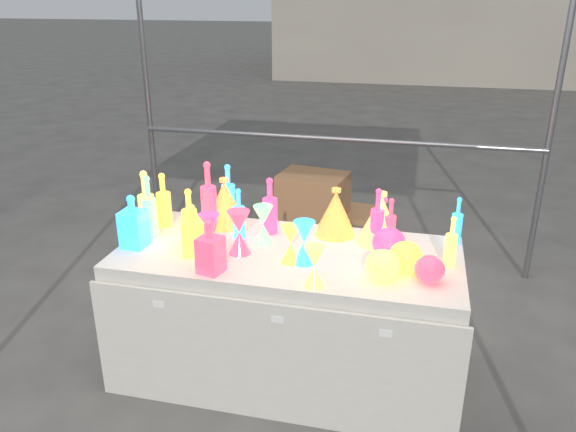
% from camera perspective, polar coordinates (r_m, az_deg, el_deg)
% --- Properties ---
extents(ground, '(80.00, 80.00, 0.00)m').
position_cam_1_polar(ground, '(3.35, 0.00, -15.27)').
color(ground, slate).
rests_on(ground, ground).
extents(display_table, '(1.84, 0.83, 0.75)m').
position_cam_1_polar(display_table, '(3.13, -0.04, -9.89)').
color(display_table, silver).
rests_on(display_table, ground).
extents(cardboard_box_closed, '(0.68, 0.54, 0.45)m').
position_cam_1_polar(cardboard_box_closed, '(5.31, 2.57, 1.98)').
color(cardboard_box_closed, '#AE784E').
rests_on(cardboard_box_closed, ground).
extents(cardboard_box_flat, '(0.69, 0.53, 0.05)m').
position_cam_1_polar(cardboard_box_flat, '(5.50, 5.59, 0.46)').
color(cardboard_box_flat, '#AE784E').
rests_on(cardboard_box_flat, ground).
extents(bottle_0, '(0.09, 0.09, 0.32)m').
position_cam_1_polar(bottle_0, '(3.30, -12.52, 1.63)').
color(bottle_0, red).
rests_on(bottle_0, display_table).
extents(bottle_1, '(0.11, 0.11, 0.35)m').
position_cam_1_polar(bottle_1, '(3.32, -6.08, 2.40)').
color(bottle_1, green).
rests_on(bottle_1, display_table).
extents(bottle_2, '(0.11, 0.11, 0.41)m').
position_cam_1_polar(bottle_2, '(3.18, -8.07, 1.99)').
color(bottle_2, '#F05419').
rests_on(bottle_2, display_table).
extents(bottle_3, '(0.10, 0.10, 0.33)m').
position_cam_1_polar(bottle_3, '(3.12, -1.86, 1.05)').
color(bottle_3, '#1E44B4').
rests_on(bottle_3, display_table).
extents(bottle_4, '(0.12, 0.12, 0.38)m').
position_cam_1_polar(bottle_4, '(3.16, -14.20, 1.18)').
color(bottle_4, '#137A71').
rests_on(bottle_4, display_table).
extents(bottle_5, '(0.10, 0.10, 0.36)m').
position_cam_1_polar(bottle_5, '(3.15, -13.92, 0.88)').
color(bottle_5, '#AA2288').
rests_on(bottle_5, display_table).
extents(bottle_6, '(0.09, 0.09, 0.32)m').
position_cam_1_polar(bottle_6, '(3.02, -9.97, -0.10)').
color(bottle_6, red).
rests_on(bottle_6, display_table).
extents(bottle_7, '(0.09, 0.09, 0.29)m').
position_cam_1_polar(bottle_7, '(3.08, -5.01, 0.26)').
color(bottle_7, green).
rests_on(bottle_7, display_table).
extents(decanter_0, '(0.15, 0.15, 0.28)m').
position_cam_1_polar(decanter_0, '(2.92, -9.70, -1.35)').
color(decanter_0, red).
rests_on(decanter_0, display_table).
extents(decanter_1, '(0.13, 0.13, 0.27)m').
position_cam_1_polar(decanter_1, '(2.72, -7.92, -3.08)').
color(decanter_1, '#F05419').
rests_on(decanter_1, display_table).
extents(decanter_2, '(0.13, 0.13, 0.29)m').
position_cam_1_polar(decanter_2, '(3.07, -15.47, -0.50)').
color(decanter_2, green).
rests_on(decanter_2, display_table).
extents(hourglass_0, '(0.14, 0.14, 0.23)m').
position_cam_1_polar(hourglass_0, '(2.90, -4.98, -1.66)').
color(hourglass_0, '#F05419').
rests_on(hourglass_0, display_table).
extents(hourglass_1, '(0.13, 0.13, 0.22)m').
position_cam_1_polar(hourglass_1, '(2.93, -7.95, -1.79)').
color(hourglass_1, '#1E44B4').
rests_on(hourglass_1, display_table).
extents(hourglass_2, '(0.13, 0.13, 0.20)m').
position_cam_1_polar(hourglass_2, '(2.58, 2.70, -5.14)').
color(hourglass_2, '#137A71').
rests_on(hourglass_2, display_table).
extents(hourglass_3, '(0.13, 0.13, 0.21)m').
position_cam_1_polar(hourglass_3, '(3.02, -2.54, -0.88)').
color(hourglass_3, '#AA2288').
rests_on(hourglass_3, display_table).
extents(hourglass_4, '(0.11, 0.11, 0.20)m').
position_cam_1_polar(hourglass_4, '(2.80, 0.28, -2.88)').
color(hourglass_4, red).
rests_on(hourglass_4, display_table).
extents(hourglass_5, '(0.13, 0.13, 0.22)m').
position_cam_1_polar(hourglass_5, '(2.79, 1.64, -2.69)').
color(hourglass_5, green).
rests_on(hourglass_5, display_table).
extents(globe_0, '(0.21, 0.21, 0.13)m').
position_cam_1_polar(globe_0, '(2.79, 11.87, -4.23)').
color(globe_0, red).
rests_on(globe_0, display_table).
extents(globe_1, '(0.21, 0.21, 0.13)m').
position_cam_1_polar(globe_1, '(2.69, 9.52, -5.08)').
color(globe_1, '#137A71').
rests_on(globe_1, display_table).
extents(globe_2, '(0.17, 0.17, 0.12)m').
position_cam_1_polar(globe_2, '(2.72, 14.17, -5.40)').
color(globe_2, '#F05419').
rests_on(globe_2, display_table).
extents(globe_3, '(0.21, 0.21, 0.14)m').
position_cam_1_polar(globe_3, '(2.91, 10.19, -2.87)').
color(globe_3, '#1E44B4').
rests_on(globe_3, display_table).
extents(lampshade_0, '(0.28, 0.28, 0.28)m').
position_cam_1_polar(lampshade_0, '(3.27, -6.43, 1.46)').
color(lampshade_0, yellow).
rests_on(lampshade_0, display_table).
extents(lampshade_1, '(0.31, 0.31, 0.27)m').
position_cam_1_polar(lampshade_1, '(3.12, 4.86, 0.45)').
color(lampshade_1, yellow).
rests_on(lampshade_1, display_table).
extents(lampshade_2, '(0.25, 0.25, 0.24)m').
position_cam_1_polar(lampshade_2, '(3.11, 9.58, -0.27)').
color(lampshade_2, '#1E44B4').
rests_on(lampshade_2, display_table).
extents(lampshade_3, '(0.29, 0.29, 0.29)m').
position_cam_1_polar(lampshade_3, '(3.05, 9.38, -0.17)').
color(lampshade_3, '#137A71').
rests_on(lampshade_3, display_table).
extents(bottle_8, '(0.07, 0.07, 0.27)m').
position_cam_1_polar(bottle_8, '(3.14, 16.80, -0.44)').
color(bottle_8, green).
rests_on(bottle_8, display_table).
extents(bottle_9, '(0.08, 0.08, 0.27)m').
position_cam_1_polar(bottle_9, '(3.02, 10.34, -0.65)').
color(bottle_9, '#F05419').
rests_on(bottle_9, display_table).
extents(bottle_10, '(0.09, 0.09, 0.32)m').
position_cam_1_polar(bottle_10, '(3.00, 9.05, -0.17)').
color(bottle_10, '#1E44B4').
rests_on(bottle_10, display_table).
extents(bottle_11, '(0.06, 0.06, 0.26)m').
position_cam_1_polar(bottle_11, '(2.87, 16.24, -2.51)').
color(bottle_11, '#137A71').
rests_on(bottle_11, display_table).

